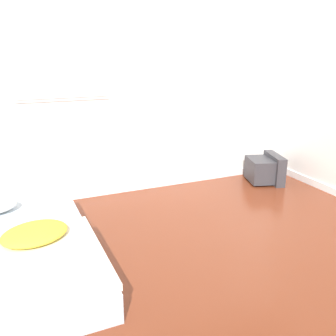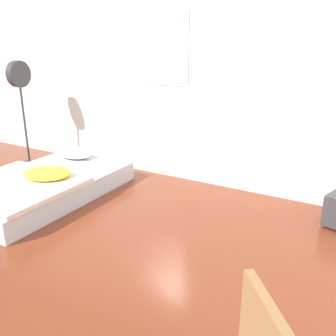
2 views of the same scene
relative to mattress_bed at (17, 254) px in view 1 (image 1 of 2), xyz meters
The scene contains 4 objects.
ground_plane 1.63m from the mattress_bed, 49.73° to the right, with size 20.00×20.00×0.00m, color maroon.
wall_back 2.07m from the mattress_bed, 52.51° to the left, with size 7.56×0.08×2.60m.
mattress_bed is the anchor object (origin of this frame).
crt_tv 3.28m from the mattress_bed, 16.65° to the left, with size 0.52×0.57×0.37m.
Camera 1 is at (-0.99, -1.67, 1.70)m, focal length 40.00 mm.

